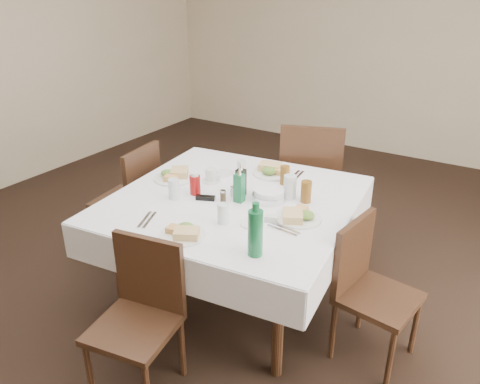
{
  "coord_description": "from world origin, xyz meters",
  "views": [
    {
      "loc": [
        1.53,
        -2.28,
        2.03
      ],
      "look_at": [
        0.11,
        -0.0,
        0.8
      ],
      "focal_mm": 35.0,
      "sensor_mm": 36.0,
      "label": 1
    }
  ],
  "objects": [
    {
      "name": "dining_table",
      "position": [
        0.08,
        -0.03,
        0.69
      ],
      "size": [
        1.62,
        1.62,
        0.76
      ],
      "color": "black",
      "rests_on": "ground"
    },
    {
      "name": "chair_south",
      "position": [
        0.07,
        -0.9,
        0.48
      ],
      "size": [
        0.46,
        0.46,
        0.84
      ],
      "color": "black",
      "rests_on": "ground"
    },
    {
      "name": "pepper_shaker",
      "position": [
        0.06,
        -0.12,
        0.8
      ],
      "size": [
        0.04,
        0.04,
        0.08
      ],
      "color": "#3B2D1D",
      "rests_on": "dining_table"
    },
    {
      "name": "water_n",
      "position": [
        -0.07,
        0.31,
        0.82
      ],
      "size": [
        0.06,
        0.06,
        0.11
      ],
      "color": "silver",
      "rests_on": "dining_table"
    },
    {
      "name": "room_shell",
      "position": [
        0.0,
        0.0,
        1.71
      ],
      "size": [
        6.04,
        7.04,
        2.8
      ],
      "color": "#C5B492",
      "rests_on": "ground"
    },
    {
      "name": "side_plate_b",
      "position": [
        0.36,
        -0.27,
        0.77
      ],
      "size": [
        0.14,
        0.14,
        0.01
      ],
      "color": "white",
      "rests_on": "dining_table"
    },
    {
      "name": "cutlery_w",
      "position": [
        -0.45,
        0.12,
        0.77
      ],
      "size": [
        0.2,
        0.11,
        0.01
      ],
      "color": "silver",
      "rests_on": "dining_table"
    },
    {
      "name": "chair_west",
      "position": [
        -0.9,
        0.07,
        0.51
      ],
      "size": [
        0.47,
        0.47,
        0.9
      ],
      "color": "black",
      "rests_on": "ground"
    },
    {
      "name": "sunglasses",
      "position": [
        -0.05,
        -0.15,
        0.77
      ],
      "size": [
        0.13,
        0.08,
        0.03
      ],
      "color": "black",
      "rests_on": "dining_table"
    },
    {
      "name": "coffee_mug",
      "position": [
        -0.19,
        0.11,
        0.8
      ],
      "size": [
        0.14,
        0.13,
        0.09
      ],
      "color": "white",
      "rests_on": "dining_table"
    },
    {
      "name": "chair_north",
      "position": [
        0.17,
        0.98,
        0.58
      ],
      "size": [
        0.62,
        0.62,
        1.02
      ],
      "color": "black",
      "rests_on": "ground"
    },
    {
      "name": "meal_south",
      "position": [
        0.11,
        -0.58,
        0.78
      ],
      "size": [
        0.25,
        0.25,
        0.05
      ],
      "color": "white",
      "rests_on": "dining_table"
    },
    {
      "name": "iced_tea_b",
      "position": [
        0.49,
        0.16,
        0.83
      ],
      "size": [
        0.07,
        0.07,
        0.14
      ],
      "color": "brown",
      "rests_on": "dining_table"
    },
    {
      "name": "sugar_caddy",
      "position": [
        0.44,
        -0.18,
        0.78
      ],
      "size": [
        0.09,
        0.06,
        0.04
      ],
      "color": "white",
      "rests_on": "dining_table"
    },
    {
      "name": "iced_tea_a",
      "position": [
        0.25,
        0.33,
        0.83
      ],
      "size": [
        0.06,
        0.06,
        0.13
      ],
      "color": "brown",
      "rests_on": "dining_table"
    },
    {
      "name": "cutlery_n",
      "position": [
        0.27,
        0.5,
        0.77
      ],
      "size": [
        0.07,
        0.21,
        0.01
      ],
      "color": "silver",
      "rests_on": "dining_table"
    },
    {
      "name": "green_bottle",
      "position": [
        0.53,
        -0.53,
        0.89
      ],
      "size": [
        0.08,
        0.08,
        0.29
      ],
      "color": "#176538",
      "rests_on": "dining_table"
    },
    {
      "name": "meal_east",
      "position": [
        0.55,
        -0.08,
        0.79
      ],
      "size": [
        0.27,
        0.27,
        0.06
      ],
      "color": "white",
      "rests_on": "dining_table"
    },
    {
      "name": "water_w",
      "position": [
        -0.23,
        -0.23,
        0.83
      ],
      "size": [
        0.07,
        0.07,
        0.13
      ],
      "color": "silver",
      "rests_on": "dining_table"
    },
    {
      "name": "meal_west",
      "position": [
        -0.43,
        0.01,
        0.79
      ],
      "size": [
        0.28,
        0.28,
        0.06
      ],
      "color": "white",
      "rests_on": "dining_table"
    },
    {
      "name": "oil_cruet_green",
      "position": [
        0.14,
        -0.05,
        0.86
      ],
      "size": [
        0.06,
        0.06,
        0.23
      ],
      "color": "#176538",
      "rests_on": "dining_table"
    },
    {
      "name": "chair_east",
      "position": [
        0.99,
        -0.06,
        0.48
      ],
      "size": [
        0.45,
        0.45,
        0.84
      ],
      "color": "black",
      "rests_on": "ground"
    },
    {
      "name": "water_s",
      "position": [
        0.21,
        -0.34,
        0.82
      ],
      "size": [
        0.06,
        0.06,
        0.12
      ],
      "color": "silver",
      "rests_on": "dining_table"
    },
    {
      "name": "side_plate_a",
      "position": [
        -0.19,
        0.26,
        0.77
      ],
      "size": [
        0.14,
        0.14,
        0.01
      ],
      "color": "white",
      "rests_on": "dining_table"
    },
    {
      "name": "water_e",
      "position": [
        0.38,
        0.16,
        0.84
      ],
      "size": [
        0.08,
        0.08,
        0.15
      ],
      "color": "silver",
      "rests_on": "dining_table"
    },
    {
      "name": "ketchup_bottle",
      "position": [
        -0.16,
        -0.11,
        0.83
      ],
      "size": [
        0.07,
        0.07,
        0.15
      ],
      "color": "#990E0E",
      "rests_on": "dining_table"
    },
    {
      "name": "ground_plane",
      "position": [
        0.0,
        0.0,
        0.0
      ],
      "size": [
        7.0,
        7.0,
        0.0
      ],
      "primitive_type": "plane",
      "color": "black"
    },
    {
      "name": "cutlery_e",
      "position": [
        0.54,
        -0.24,
        0.77
      ],
      "size": [
        0.2,
        0.07,
        0.01
      ],
      "color": "silver",
      "rests_on": "dining_table"
    },
    {
      "name": "bread_basket",
      "position": [
        0.28,
        0.06,
        0.8
      ],
      "size": [
        0.21,
        0.21,
        0.07
      ],
      "color": "silver",
      "rests_on": "dining_table"
    },
    {
      "name": "oil_cruet_dark",
      "position": [
        0.1,
        0.03,
        0.86
      ],
      "size": [
        0.05,
        0.05,
        0.22
      ],
      "color": "black",
      "rests_on": "dining_table"
    },
    {
      "name": "salt_shaker",
      "position": [
        0.06,
        -0.02,
        0.8
      ],
      "size": [
        0.03,
        0.03,
        0.07
      ],
      "color": "white",
      "rests_on": "dining_table"
    },
    {
      "name": "meal_north",
      "position": [
        0.1,
        0.45,
        0.79
      ],
      "size": [
        0.29,
        0.29,
        0.06
      ],
      "color": "white",
      "rests_on": "dining_table"
    },
    {
      "name": "cutlery_s",
      "position": [
        -0.17,
        -0.55,
        0.77
      ],
      "size": [
        0.12,
        0.2,
        0.01
      ],
      "color": "silver",
      "rests_on": "dining_table"
    }
  ]
}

